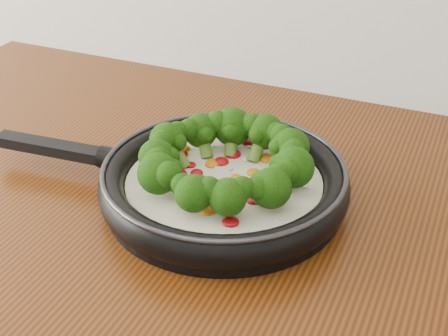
% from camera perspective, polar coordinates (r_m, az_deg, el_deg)
% --- Properties ---
extents(skillet, '(0.50, 0.34, 0.09)m').
position_cam_1_polar(skillet, '(0.78, -0.15, -0.83)').
color(skillet, black).
rests_on(skillet, counter).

